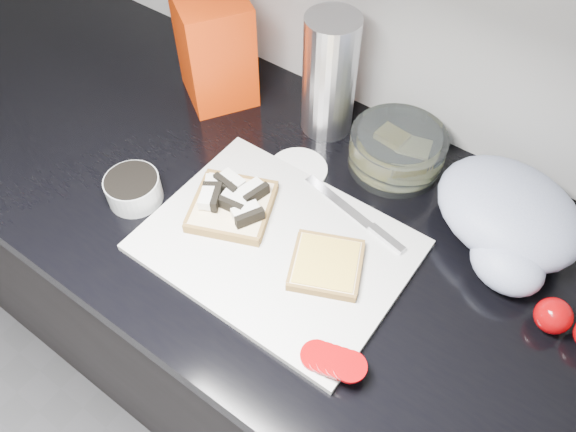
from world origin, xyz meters
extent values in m
cube|color=black|center=(0.00, 1.20, 0.43)|extent=(3.50, 0.60, 0.86)
cube|color=black|center=(0.00, 1.20, 0.88)|extent=(3.50, 0.64, 0.04)
cube|color=silver|center=(-0.08, 1.13, 0.91)|extent=(0.40, 0.30, 0.01)
cube|color=beige|center=(-0.18, 1.14, 0.92)|extent=(0.16, 0.16, 0.02)
cube|color=white|center=(-0.22, 1.15, 0.94)|extent=(0.05, 0.05, 0.02)
cube|color=black|center=(-0.22, 1.15, 0.94)|extent=(0.05, 0.04, 0.02)
cube|color=white|center=(-0.20, 1.17, 0.94)|extent=(0.05, 0.03, 0.02)
cube|color=black|center=(-0.20, 1.17, 0.94)|extent=(0.05, 0.02, 0.02)
cube|color=white|center=(-0.16, 1.17, 0.94)|extent=(0.03, 0.05, 0.02)
cube|color=black|center=(-0.16, 1.17, 0.94)|extent=(0.02, 0.05, 0.02)
cube|color=white|center=(-0.21, 1.12, 0.94)|extent=(0.04, 0.05, 0.02)
cube|color=black|center=(-0.21, 1.12, 0.94)|extent=(0.03, 0.05, 0.02)
cube|color=white|center=(-0.17, 1.14, 0.94)|extent=(0.05, 0.03, 0.02)
cube|color=black|center=(-0.17, 1.14, 0.94)|extent=(0.05, 0.02, 0.02)
cube|color=white|center=(-0.14, 1.13, 0.94)|extent=(0.04, 0.05, 0.02)
cube|color=black|center=(-0.14, 1.13, 0.94)|extent=(0.03, 0.05, 0.02)
cube|color=beige|center=(0.01, 1.13, 0.92)|extent=(0.14, 0.14, 0.01)
cube|color=gold|center=(0.01, 1.13, 0.93)|extent=(0.12, 0.12, 0.00)
cylinder|color=#960306|center=(0.08, 1.01, 0.91)|extent=(0.06, 0.06, 0.01)
cylinder|color=#960306|center=(0.09, 1.01, 0.92)|extent=(0.06, 0.06, 0.01)
cylinder|color=#960306|center=(0.10, 1.01, 0.92)|extent=(0.05, 0.05, 0.01)
cylinder|color=#960306|center=(0.11, 1.01, 0.93)|extent=(0.05, 0.05, 0.01)
cylinder|color=#960306|center=(0.13, 1.01, 0.93)|extent=(0.05, 0.05, 0.01)
cube|color=silver|center=(-0.05, 1.25, 0.91)|extent=(0.14, 0.05, 0.00)
cube|color=silver|center=(0.06, 1.23, 0.92)|extent=(0.07, 0.03, 0.01)
cylinder|color=#AFB4B4|center=(-0.33, 1.07, 0.92)|extent=(0.09, 0.09, 0.05)
cylinder|color=black|center=(-0.33, 1.07, 0.94)|extent=(0.09, 0.09, 0.01)
cylinder|color=white|center=(-0.15, 1.28, 0.90)|extent=(0.11, 0.11, 0.01)
cylinder|color=silver|center=(-0.02, 1.39, 0.93)|extent=(0.17, 0.17, 0.07)
cube|color=gold|center=(-0.03, 1.40, 0.93)|extent=(0.06, 0.04, 0.04)
cube|color=#DBCF83|center=(0.01, 1.40, 0.92)|extent=(0.07, 0.06, 0.01)
cube|color=red|center=(-0.39, 1.36, 1.00)|extent=(0.18, 0.17, 0.21)
cylinder|color=silver|center=(-0.17, 1.41, 1.01)|extent=(0.10, 0.10, 0.23)
ellipsoid|color=#ADBAD6|center=(0.19, 1.36, 0.95)|extent=(0.28, 0.25, 0.10)
ellipsoid|color=#ADBAD6|center=(0.23, 1.28, 0.94)|extent=(0.14, 0.12, 0.07)
sphere|color=#960306|center=(0.32, 1.24, 0.93)|extent=(0.05, 0.05, 0.05)
camera|label=1|loc=(0.23, 0.72, 1.63)|focal=35.00mm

